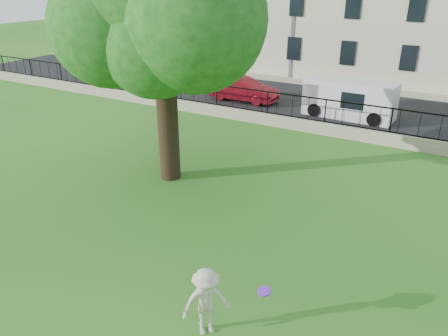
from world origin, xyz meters
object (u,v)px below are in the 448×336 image
Objects in this scene: man at (206,302)px; red_sedan at (243,90)px; white_van at (350,99)px; frisbee at (264,291)px.

red_sedan is at bearing 68.41° from man.
man is 17.13m from white_van.
white_van reaches higher than man.
red_sedan is at bearing 118.66° from frisbee.
white_van is at bearing 48.66° from man.
white_van is at bearing -90.22° from red_sedan.
man is 0.34× the size of white_van.
man is 18.83m from red_sedan.
red_sedan is 0.90× the size of white_van.
frisbee is at bearing -151.56° from red_sedan.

